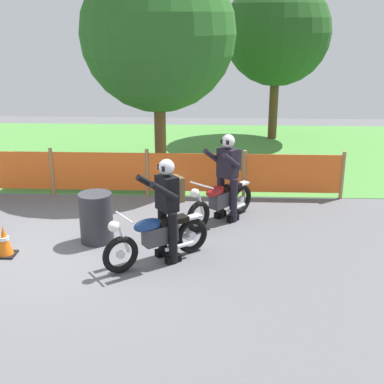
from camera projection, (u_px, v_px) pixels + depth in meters
ground at (67, 248)px, 8.95m from camera, size 24.00×24.00×0.02m
grass_verge at (129, 151)px, 15.26m from camera, size 24.00×7.83×0.01m
barrier_fence at (99, 171)px, 11.39m from camera, size 10.61×0.08×1.05m
tree_leftmost at (158, 34)px, 11.86m from camera, size 3.57×3.57×5.17m
tree_near_left at (277, 32)px, 15.78m from camera, size 3.25×3.25×4.93m
motorcycle_lead at (220, 201)px, 9.91m from camera, size 1.29×1.50×0.89m
motorcycle_trailing at (157, 237)px, 8.28m from camera, size 1.61×1.22×0.91m
rider_lead at (228, 172)px, 9.88m from camera, size 0.75×0.78×1.69m
rider_trailing at (168, 204)px, 8.23m from camera, size 0.78×0.73×1.69m
traffic_cone at (4, 241)px, 8.57m from camera, size 0.32×0.32×0.53m
spare_drum at (96, 218)px, 9.07m from camera, size 0.58×0.58×0.88m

